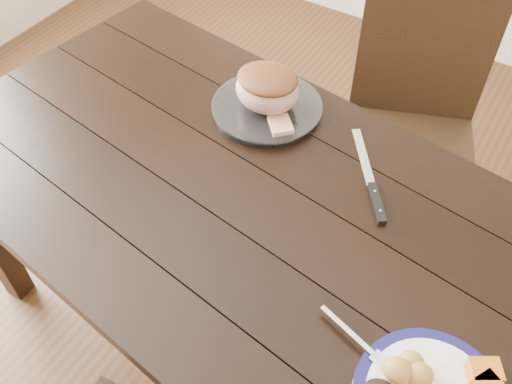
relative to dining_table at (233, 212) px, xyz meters
The scene contains 10 objects.
ground 0.66m from the dining_table, ahead, with size 4.00×4.00×0.00m, color #472B16.
dining_table is the anchor object (origin of this frame).
chair_far 0.78m from the dining_table, 73.45° to the left, with size 0.55×0.55×0.93m.
serving_platter 0.31m from the dining_table, 104.78° to the left, with size 0.29×0.29×0.02m, color white.
roasted_potatoes 0.60m from the dining_table, 23.14° to the right, with size 0.09×0.08×0.05m.
pumpkin_wedges 0.70m from the dining_table, 14.82° to the right, with size 0.09×0.10×0.04m.
fork 0.50m from the dining_table, 26.20° to the right, with size 0.18×0.07×0.00m.
roast_joint 0.34m from the dining_table, 104.78° to the left, with size 0.17×0.15×0.11m, color tan.
cut_slice 0.26m from the dining_table, 89.90° to the left, with size 0.07×0.06×0.02m, color tan.
carving_knife 0.35m from the dining_table, 29.22° to the left, with size 0.21×0.27×0.01m.
Camera 1 is at (0.53, -0.74, 1.77)m, focal length 40.00 mm.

